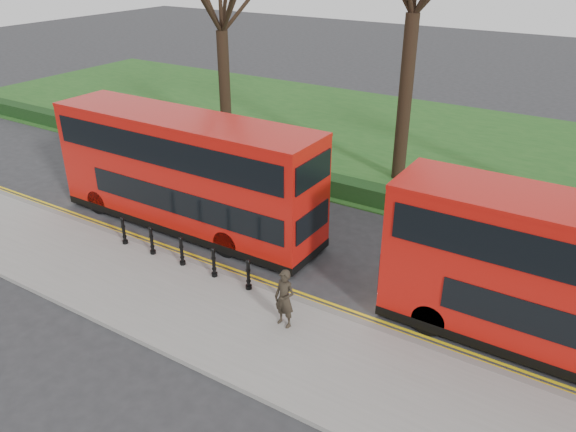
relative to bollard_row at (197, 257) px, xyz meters
The scene contains 10 objects.
ground 1.55m from the bollard_row, 73.17° to the left, with size 120.00×120.00×0.00m, color #28282B.
pavement 1.79m from the bollard_row, 76.10° to the right, with size 60.00×4.00×0.15m, color gray.
kerb 0.79m from the bollard_row, 40.61° to the left, with size 60.00×0.25×0.16m, color slate.
grass_verge 16.37m from the bollard_row, 88.57° to the left, with size 60.00×18.00×0.06m, color #1D4E1A.
hedge 8.16m from the bollard_row, 87.13° to the left, with size 60.00×0.90×0.80m, color black.
yellow_line_outer 1.00m from the bollard_row, 57.87° to the left, with size 60.00×0.10×0.01m, color yellow.
yellow_line_inner 1.14m from the bollard_row, 64.34° to the left, with size 60.00×0.10×0.01m, color yellow.
bollard_row is the anchor object (origin of this frame).
bus_lead 3.94m from the bollard_row, 135.67° to the left, with size 10.93×2.51×4.35m.
pedestrian 4.12m from the bollard_row, 13.24° to the right, with size 0.64×0.42×1.77m, color #2B241B.
Camera 1 is at (10.58, -13.21, 10.02)m, focal length 35.00 mm.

